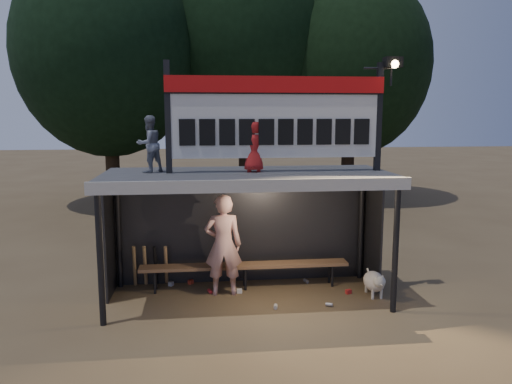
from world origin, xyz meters
TOP-DOWN VIEW (x-y plane):
  - ground at (0.00, 0.00)m, footprint 80.00×80.00m
  - player at (-0.42, 0.27)m, footprint 0.70×0.47m
  - child_a at (-1.69, 0.14)m, footprint 0.61×0.59m
  - child_b at (0.12, 0.02)m, footprint 0.45×0.30m
  - dugout_shelter at (0.00, 0.24)m, footprint 5.10×2.08m
  - scoreboard_assembly at (0.56, -0.01)m, footprint 4.10×0.27m
  - bench at (0.00, 0.55)m, footprint 4.00×0.35m
  - tree_left at (-4.00, 10.00)m, footprint 6.46×6.46m
  - tree_mid at (1.00, 11.50)m, footprint 7.22×7.22m
  - tree_right at (5.00, 10.50)m, footprint 6.08×6.08m
  - dog at (2.34, -0.15)m, footprint 0.36×0.81m
  - bats at (-1.81, 0.82)m, footprint 0.68×0.35m
  - litter at (0.20, 0.26)m, footprint 3.44×1.57m

SIDE VIEW (x-z plane):
  - ground at x=0.00m, z-range 0.00..0.00m
  - litter at x=0.20m, z-range 0.00..0.08m
  - dog at x=2.34m, z-range 0.03..0.53m
  - bats at x=-1.81m, z-range 0.01..0.85m
  - bench at x=0.00m, z-range 0.19..0.67m
  - player at x=-0.42m, z-range 0.00..1.89m
  - dugout_shelter at x=0.00m, z-range 0.69..3.01m
  - child_b at x=0.12m, z-range 2.32..3.22m
  - child_a at x=-1.69m, z-range 2.32..3.31m
  - scoreboard_assembly at x=0.56m, z-range 2.33..4.32m
  - tree_right at x=5.00m, z-range 0.83..9.55m
  - tree_left at x=-4.00m, z-range 0.88..10.15m
  - tree_mid at x=1.00m, z-range 0.99..11.34m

